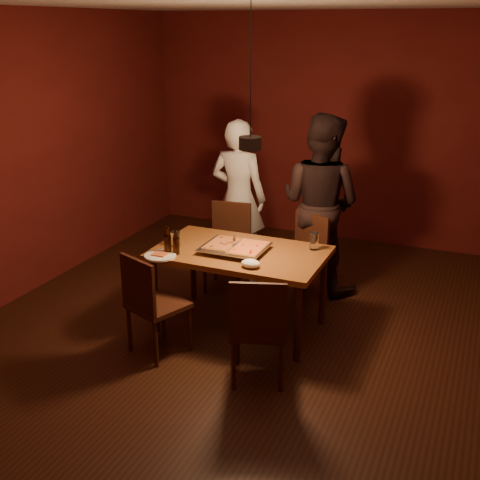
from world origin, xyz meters
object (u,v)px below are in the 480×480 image
at_px(beer_bottle_b, 176,242).
at_px(pendant_lamp, 250,142).
at_px(chair_far_left, 229,238).
at_px(diner_white, 238,198).
at_px(beer_bottle_a, 168,240).
at_px(plate_slice, 160,255).
at_px(pizza_tray, 235,249).
at_px(chair_near_left, 149,297).
at_px(chair_near_right, 258,321).
at_px(diner_dark, 320,203).
at_px(dining_table, 240,258).
at_px(chair_far_right, 304,251).

height_order(beer_bottle_b, pendant_lamp, pendant_lamp).
distance_m(chair_far_left, diner_white, 0.52).
relative_size(chair_far_left, beer_bottle_a, 1.98).
bearing_deg(plate_slice, pendant_lamp, 15.73).
bearing_deg(pizza_tray, chair_near_left, -122.02).
relative_size(chair_near_left, chair_near_right, 1.02).
distance_m(diner_white, diner_dark, 0.93).
relative_size(dining_table, chair_near_left, 2.75).
height_order(chair_near_right, pizza_tray, chair_near_right).
bearing_deg(pendant_lamp, diner_white, 116.70).
bearing_deg(diner_white, beer_bottle_a, 90.05).
relative_size(chair_far_right, chair_near_right, 1.04).
distance_m(diner_white, pendant_lamp, 1.83).
height_order(beer_bottle_b, diner_white, diner_white).
xyz_separation_m(plate_slice, diner_dark, (0.96, 1.58, 0.15)).
height_order(dining_table, chair_near_left, chair_near_left).
xyz_separation_m(pizza_tray, beer_bottle_b, (-0.44, -0.26, 0.09)).
xyz_separation_m(plate_slice, diner_white, (0.03, 1.63, 0.10)).
bearing_deg(chair_near_right, dining_table, 102.99).
xyz_separation_m(chair_near_left, plate_slice, (-0.09, 0.35, 0.22)).
bearing_deg(chair_near_right, plate_slice, 140.94).
bearing_deg(pizza_tray, chair_far_right, 64.61).
xyz_separation_m(beer_bottle_b, diner_white, (-0.07, 1.52, -0.01)).
bearing_deg(pizza_tray, pendant_lamp, -36.53).
distance_m(chair_far_right, diner_white, 1.06).
xyz_separation_m(dining_table, chair_far_right, (0.36, 0.77, -0.14)).
relative_size(pizza_tray, diner_dark, 0.30).
xyz_separation_m(beer_bottle_a, diner_dark, (0.94, 1.48, 0.04)).
height_order(diner_dark, pendant_lamp, pendant_lamp).
bearing_deg(chair_far_left, plate_slice, 77.75).
xyz_separation_m(chair_far_right, beer_bottle_b, (-0.83, -1.06, 0.32)).
height_order(chair_near_right, beer_bottle_b, beer_bottle_b).
bearing_deg(pizza_tray, beer_bottle_b, -149.45).
height_order(dining_table, beer_bottle_b, beer_bottle_b).
bearing_deg(chair_near_right, chair_far_right, 76.33).
bearing_deg(plate_slice, chair_far_right, 51.45).
bearing_deg(plate_slice, chair_near_left, -75.33).
bearing_deg(beer_bottle_b, pizza_tray, 30.11).
xyz_separation_m(chair_far_left, beer_bottle_b, (0.00, -1.12, 0.32)).
bearing_deg(plate_slice, pizza_tray, 33.83).
distance_m(chair_near_left, beer_bottle_b, 0.56).
relative_size(chair_far_left, diner_dark, 0.27).
bearing_deg(dining_table, pizza_tray, -131.29).
bearing_deg(chair_far_left, dining_table, 112.56).
relative_size(chair_far_left, plate_slice, 1.77).
height_order(chair_far_left, pizza_tray, chair_far_left).
distance_m(beer_bottle_b, pendant_lamp, 1.11).
bearing_deg(diner_dark, diner_white, 11.22).
distance_m(plate_slice, diner_white, 1.64).
xyz_separation_m(beer_bottle_a, plate_slice, (-0.02, -0.10, -0.11)).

